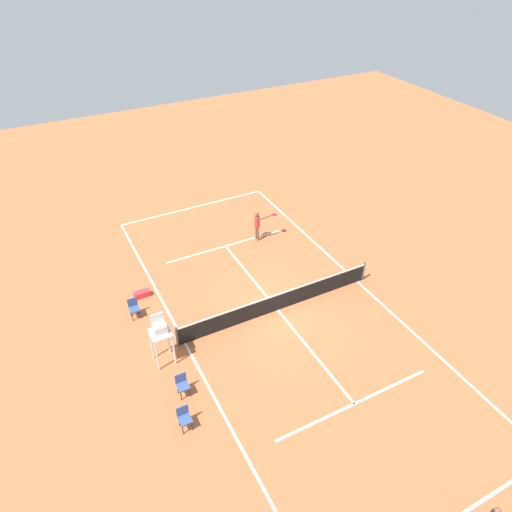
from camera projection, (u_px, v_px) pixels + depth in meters
name	position (u px, v px, depth m)	size (l,w,h in m)	color
ground_plane	(278.00, 310.00, 21.90)	(60.00, 60.00, 0.00)	#B76038
court_lines	(278.00, 310.00, 21.90)	(9.15, 21.21, 0.01)	white
tennis_net	(278.00, 302.00, 21.61)	(9.75, 0.10, 1.07)	#4C4C51
player_serving	(258.00, 223.00, 25.99)	(1.31, 0.50, 1.77)	brown
tennis_ball	(251.00, 253.00, 25.52)	(0.07, 0.07, 0.07)	#CCE033
umpire_chair	(160.00, 332.00, 18.51)	(0.80, 0.80, 2.41)	silver
courtside_chair_near	(182.00, 384.00, 17.81)	(0.44, 0.46, 0.95)	#262626
courtside_chair_mid	(134.00, 307.00, 21.26)	(0.44, 0.46, 0.95)	#262626
courtside_chair_far	(184.00, 417.00, 16.65)	(0.44, 0.46, 0.95)	#262626
equipment_bag	(142.00, 294.00, 22.58)	(0.76, 0.32, 0.30)	red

